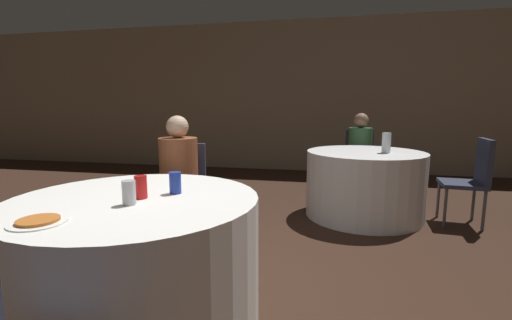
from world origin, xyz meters
TOP-DOWN VIEW (x-y plane):
  - ground_plane at (0.00, 0.00)m, footprint 16.00×16.00m
  - wall_back at (0.00, 4.83)m, footprint 16.00×0.06m
  - table_near at (-0.19, -0.15)m, footprint 1.32×1.32m
  - table_far at (1.23, 2.13)m, footprint 1.27×1.27m
  - chair_near_north at (-0.39, 0.91)m, footprint 0.47×0.47m
  - chair_far_north at (1.25, 3.18)m, footprint 0.41×0.41m
  - chair_far_east at (2.27, 2.03)m, footprint 0.44×0.44m
  - person_floral_shirt at (-0.36, 0.74)m, footprint 0.35×0.49m
  - person_green_jacket at (1.25, 3.01)m, footprint 0.31×0.50m
  - pizza_plate_near at (-0.36, -0.60)m, footprint 0.23×0.23m
  - soda_can_red at (-0.15, -0.15)m, footprint 0.07×0.07m
  - soda_can_silver at (-0.14, -0.27)m, footprint 0.07×0.07m
  - soda_can_blue at (-0.02, -0.02)m, footprint 0.07×0.07m
  - bottle_far at (1.42, 2.06)m, footprint 0.09×0.09m

SIDE VIEW (x-z plane):
  - ground_plane at x=0.00m, z-range 0.00..0.00m
  - table_near at x=-0.19m, z-range 0.00..0.73m
  - table_far at x=1.23m, z-range 0.00..0.73m
  - chair_near_north at x=-0.39m, z-range 0.09..0.98m
  - chair_far_north at x=1.25m, z-range 0.09..0.98m
  - chair_far_east at x=2.27m, z-range 0.09..0.98m
  - person_green_jacket at x=1.25m, z-range 0.00..1.13m
  - person_floral_shirt at x=-0.36m, z-range 0.00..1.14m
  - pizza_plate_near at x=-0.36m, z-range 0.72..0.74m
  - soda_can_red at x=-0.15m, z-range 0.73..0.85m
  - soda_can_silver at x=-0.14m, z-range 0.73..0.85m
  - soda_can_blue at x=-0.02m, z-range 0.73..0.85m
  - bottle_far at x=1.42m, z-range 0.73..0.94m
  - wall_back at x=0.00m, z-range 0.00..2.80m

